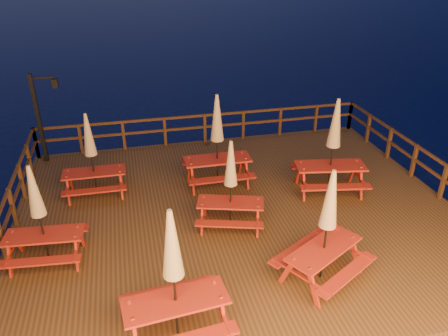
# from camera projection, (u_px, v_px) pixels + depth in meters

# --- Properties ---
(ground) EXTENTS (500.00, 500.00, 0.00)m
(ground) POSITION_uv_depth(u_px,v_px,m) (238.00, 223.00, 12.26)
(ground) COLOR #050931
(ground) RESTS_ON ground
(deck) EXTENTS (12.00, 10.00, 0.40)m
(deck) POSITION_uv_depth(u_px,v_px,m) (238.00, 217.00, 12.17)
(deck) COLOR #432C15
(deck) RESTS_ON ground
(deck_piles) EXTENTS (11.44, 9.44, 1.40)m
(deck_piles) POSITION_uv_depth(u_px,v_px,m) (238.00, 231.00, 12.40)
(deck_piles) COLOR #361A11
(deck_piles) RESTS_ON ground
(railing) EXTENTS (11.80, 9.75, 1.10)m
(railing) POSITION_uv_depth(u_px,v_px,m) (224.00, 159.00, 13.27)
(railing) COLOR #361A11
(railing) RESTS_ON deck
(lamp_post) EXTENTS (0.85, 0.18, 3.00)m
(lamp_post) POSITION_uv_depth(u_px,v_px,m) (42.00, 110.00, 14.10)
(lamp_post) COLOR black
(lamp_post) RESTS_ON deck
(picnic_table_0) EXTENTS (1.78, 1.47, 2.51)m
(picnic_table_0) POSITION_uv_depth(u_px,v_px,m) (91.00, 154.00, 12.30)
(picnic_table_0) COLOR maroon
(picnic_table_0) RESTS_ON deck
(picnic_table_1) EXTENTS (2.38, 2.26, 2.67)m
(picnic_table_1) POSITION_uv_depth(u_px,v_px,m) (327.00, 225.00, 9.06)
(picnic_table_1) COLOR maroon
(picnic_table_1) RESTS_ON deck
(picnic_table_2) EXTENTS (2.26, 1.97, 2.87)m
(picnic_table_2) POSITION_uv_depth(u_px,v_px,m) (333.00, 145.00, 12.38)
(picnic_table_2) COLOR maroon
(picnic_table_2) RESTS_ON deck
(picnic_table_3) EXTENTS (1.86, 1.59, 2.48)m
(picnic_table_3) POSITION_uv_depth(u_px,v_px,m) (39.00, 214.00, 9.60)
(picnic_table_3) COLOR maroon
(picnic_table_3) RESTS_ON deck
(picnic_table_4) EXTENTS (2.02, 1.82, 2.42)m
(picnic_table_4) POSITION_uv_depth(u_px,v_px,m) (231.00, 184.00, 10.88)
(picnic_table_4) COLOR maroon
(picnic_table_4) RESTS_ON deck
(picnic_table_5) EXTENTS (1.99, 1.64, 2.84)m
(picnic_table_5) POSITION_uv_depth(u_px,v_px,m) (217.00, 139.00, 12.80)
(picnic_table_5) COLOR maroon
(picnic_table_5) RESTS_ON deck
(picnic_table_6) EXTENTS (2.08, 1.77, 2.76)m
(picnic_table_6) POSITION_uv_depth(u_px,v_px,m) (174.00, 274.00, 7.64)
(picnic_table_6) COLOR maroon
(picnic_table_6) RESTS_ON deck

